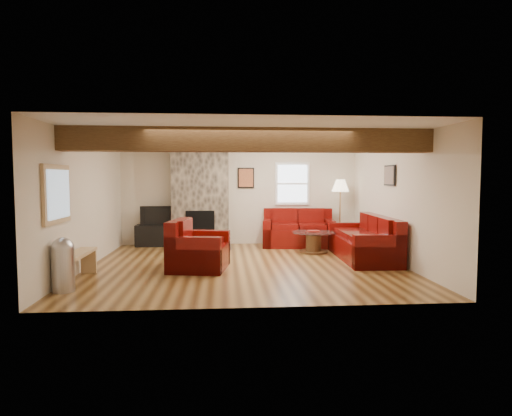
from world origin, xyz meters
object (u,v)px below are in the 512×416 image
Objects in this scene: sofa_three at (363,238)px; armchair_red at (199,245)px; loveseat at (298,228)px; television at (158,215)px; tv_cabinet at (158,235)px; coffee_table at (313,242)px; floor_lamp at (340,189)px.

sofa_three is 2.05× the size of armchair_red.
armchair_red is at bearing -125.31° from loveseat.
tv_cabinet is at bearing 0.00° from television.
coffee_table is (-0.87, 0.83, -0.21)m from sofa_three.
loveseat reaches higher than armchair_red.
sofa_three is at bearing -43.60° from coffee_table.
sofa_three is at bearing -51.94° from loveseat.
armchair_red is 1.38× the size of television.
loveseat reaches higher than coffee_table.
television is at bearing 161.33° from coffee_table.
loveseat is at bearing -4.91° from tv_cabinet.
television reaches higher than armchair_red.
television is at bearing 32.44° from armchair_red.
floor_lamp is (4.54, -0.32, 0.65)m from television.
tv_cabinet is at bearing 161.33° from coffee_table.
television is (0.00, 0.00, 0.50)m from tv_cabinet.
loveseat is (-1.05, 1.77, 0.01)m from sofa_three.
loveseat is 3.41m from armchair_red.
sofa_three is 1.34× the size of loveseat.
coffee_table is at bearing -71.64° from loveseat.
floor_lamp reaches higher than armchair_red.
armchair_red is at bearing -75.53° from sofa_three.
television is (-1.18, 2.81, 0.31)m from armchair_red.
floor_lamp reaches higher than sofa_three.
coffee_table is 3.92m from television.
tv_cabinet reaches higher than coffee_table.
armchair_red is (-3.37, -0.74, 0.01)m from sofa_three.
floor_lamp is (0.87, 0.93, 1.18)m from coffee_table.
tv_cabinet is at bearing 32.44° from armchair_red.
loveseat reaches higher than sofa_three.
armchair_red is 0.68× the size of floor_lamp.
loveseat is 1.63× the size of tv_cabinet.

